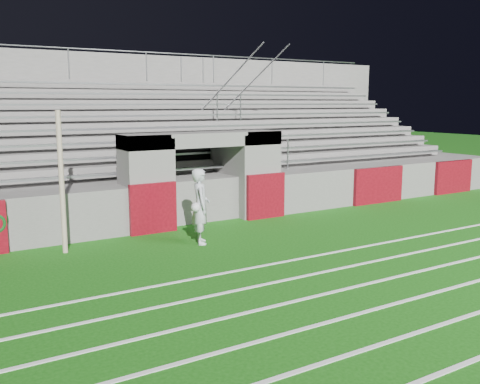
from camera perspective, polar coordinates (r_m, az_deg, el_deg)
ground at (r=12.79m, az=3.47°, el=-6.08°), size 90.00×90.00×0.00m
field_post at (r=12.79m, az=-18.49°, el=0.94°), size 0.12×0.12×3.28m
field_markings at (r=9.37m, az=21.70°, el=-12.66°), size 28.00×8.09×0.01m
stadium_structure at (r=19.49m, az=-10.04°, el=3.64°), size 26.00×8.48×5.42m
goalkeeper_with_ball at (r=13.10m, az=-4.23°, el=-1.53°), size 0.65×0.79×1.86m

